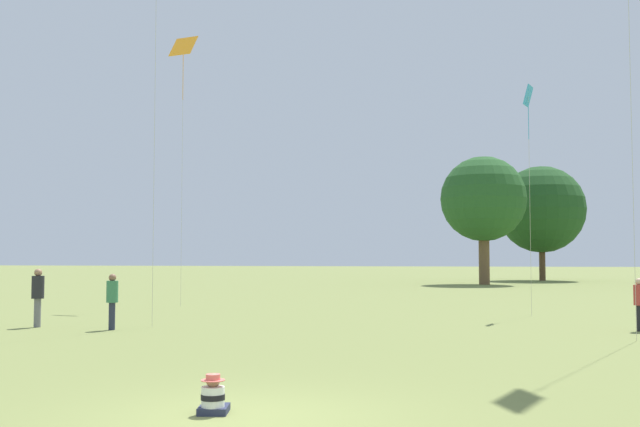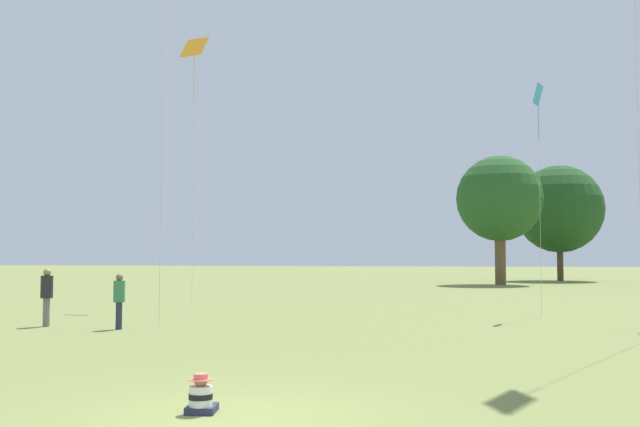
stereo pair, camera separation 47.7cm
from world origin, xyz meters
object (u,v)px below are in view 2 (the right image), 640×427
object	(u,v)px
person_standing_0	(119,296)
kite_4	(194,54)
seated_toddler	(201,397)
distant_tree_1	(500,199)
person_standing_4	(47,292)
kite_1	(538,104)
distant_tree_0	(559,209)

from	to	relation	value
person_standing_0	kite_4	world-z (taller)	kite_4
seated_toddler	person_standing_0	world-z (taller)	person_standing_0
distant_tree_1	person_standing_4	bearing A→B (deg)	-111.62
seated_toddler	person_standing_4	world-z (taller)	person_standing_4
person_standing_0	distant_tree_1	size ratio (longest dim) A/B	0.17
kite_1	distant_tree_1	xyz separation A→B (m)	(-0.47, 30.73, -1.23)
seated_toddler	person_standing_0	distance (m)	12.76
seated_toddler	person_standing_0	xyz separation A→B (m)	(-6.72, 10.83, 0.76)
kite_1	distant_tree_1	distance (m)	30.75
kite_4	person_standing_0	bearing A→B (deg)	-21.61
person_standing_4	distant_tree_1	xyz separation A→B (m)	(15.04, 37.93, 5.52)
person_standing_0	distant_tree_1	xyz separation A→B (m)	(12.38, 38.32, 5.61)
distant_tree_1	person_standing_0	bearing A→B (deg)	-107.91
person_standing_4	kite_4	size ratio (longest dim) A/B	0.15
person_standing_0	kite_1	world-z (taller)	kite_1
seated_toddler	distant_tree_0	distance (m)	60.60
kite_4	distant_tree_1	distance (m)	31.73
kite_4	distant_tree_0	world-z (taller)	kite_4
distant_tree_0	distant_tree_1	bearing A→B (deg)	-118.47
kite_1	person_standing_0	bearing A→B (deg)	4.34
distant_tree_1	seated_toddler	bearing A→B (deg)	-96.58
person_standing_0	distant_tree_1	distance (m)	40.66
kite_1	seated_toddler	bearing A→B (deg)	45.33
seated_toddler	kite_4	bearing A→B (deg)	102.32
distant_tree_0	kite_1	bearing A→B (deg)	-96.99
person_standing_0	person_standing_4	bearing A→B (deg)	-39.51
kite_4	distant_tree_0	distance (m)	43.14
seated_toddler	distant_tree_0	bearing A→B (deg)	69.88
kite_1	kite_4	size ratio (longest dim) A/B	0.71
kite_4	distant_tree_1	size ratio (longest dim) A/B	1.21
person_standing_0	seated_toddler	bearing A→B (deg)	90.67
person_standing_4	kite_1	bearing A→B (deg)	-118.84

